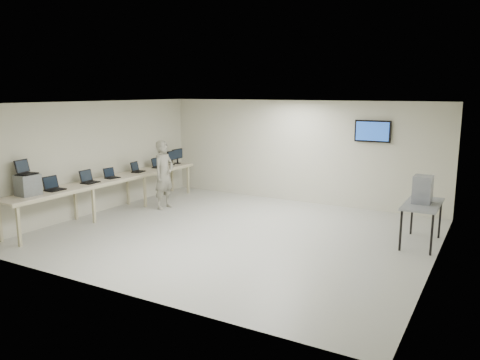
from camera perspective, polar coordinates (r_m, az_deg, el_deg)
The scene contains 14 objects.
room at distance 9.91m, azimuth -0.24°, elevation 1.33°, with size 8.01×7.01×2.81m.
workbench at distance 12.15m, azimuth -15.37°, elevation -0.10°, with size 0.76×6.00×0.90m.
equipment_box at distance 10.67m, azimuth -24.44°, elevation -0.55°, with size 0.37×0.42×0.44m, color slate.
laptop_on_box at distance 10.67m, azimuth -24.75°, elevation 1.05°, with size 0.39×0.43×0.30m.
laptop_0 at distance 11.05m, azimuth -21.82°, elevation -0.75°, with size 0.33×0.40×0.31m.
laptop_1 at distance 11.65m, azimuth -17.99°, elevation 0.06°, with size 0.33×0.40×0.30m.
laptop_2 at distance 12.13m, azimuth -15.46°, elevation 0.55°, with size 0.31×0.35×0.25m.
laptop_3 at distance 12.89m, azimuth -12.47°, elevation 1.29°, with size 0.33×0.38×0.27m.
laptop_4 at distance 13.52m, azimuth -10.06°, elevation 1.81°, with size 0.32×0.37×0.27m.
monitor_near at distance 13.95m, azimuth -8.31°, elevation 2.88°, with size 0.19×0.42×0.41m.
monitor_far at distance 14.16m, azimuth -7.64°, elevation 3.08°, with size 0.20×0.45×0.44m.
soldier at distance 12.35m, azimuth -9.25°, elevation 0.63°, with size 0.65×0.43×1.79m, color #656757.
side_table at distance 10.00m, azimuth 21.36°, elevation -3.06°, with size 0.66×1.41×0.85m.
storage_bins at distance 9.93m, azimuth 21.38°, elevation -1.08°, with size 0.35×0.39×0.55m.
Camera 1 is at (4.88, -8.44, 3.03)m, focal length 35.00 mm.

